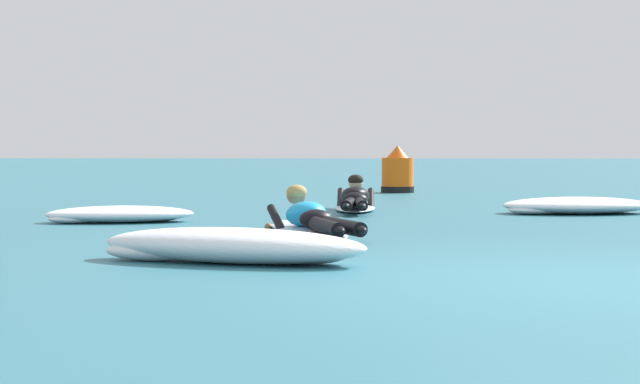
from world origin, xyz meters
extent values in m
plane|color=#2D6B7A|center=(0.00, 10.00, 0.00)|extent=(120.00, 120.00, 0.00)
ellipsoid|color=silver|center=(-2.15, 3.74, 0.04)|extent=(1.24, 2.19, 0.07)
ellipsoid|color=silver|center=(-2.50, 4.70, 0.05)|extent=(0.25, 0.25, 0.06)
ellipsoid|color=#1E9EDB|center=(-2.17, 3.79, 0.20)|extent=(0.59, 0.72, 0.34)
ellipsoid|color=black|center=(-2.05, 3.45, 0.17)|extent=(0.42, 0.38, 0.20)
cylinder|color=black|center=(-1.91, 2.85, 0.14)|extent=(0.39, 0.91, 0.14)
ellipsoid|color=black|center=(-1.78, 2.42, 0.14)|extent=(0.17, 0.24, 0.08)
cylinder|color=black|center=(-1.76, 2.91, 0.14)|extent=(0.49, 0.89, 0.14)
ellipsoid|color=black|center=(-1.59, 2.49, 0.14)|extent=(0.17, 0.24, 0.08)
cylinder|color=black|center=(-2.50, 4.04, 0.12)|extent=(0.27, 0.54, 0.32)
sphere|color=#8C6647|center=(-2.62, 4.37, 0.02)|extent=(0.09, 0.09, 0.09)
cylinder|color=black|center=(-2.08, 4.17, 0.12)|extent=(0.27, 0.54, 0.32)
sphere|color=#8C6647|center=(-2.19, 4.49, 0.02)|extent=(0.09, 0.09, 0.09)
sphere|color=#8C6647|center=(-2.30, 4.13, 0.38)|extent=(0.21, 0.21, 0.21)
ellipsoid|color=#AD894C|center=(-2.29, 4.11, 0.41)|extent=(0.28, 0.26, 0.16)
ellipsoid|color=silver|center=(-1.76, 7.84, 0.04)|extent=(0.58, 1.91, 0.07)
ellipsoid|color=silver|center=(-1.77, 8.74, 0.05)|extent=(0.20, 0.20, 0.06)
ellipsoid|color=black|center=(-1.76, 7.89, 0.20)|extent=(0.41, 0.72, 0.35)
ellipsoid|color=black|center=(-1.75, 7.48, 0.17)|extent=(0.34, 0.28, 0.20)
cylinder|color=black|center=(-1.83, 6.89, 0.14)|extent=(0.18, 0.87, 0.14)
ellipsoid|color=black|center=(-1.84, 6.46, 0.14)|extent=(0.10, 0.22, 0.08)
cylinder|color=black|center=(-1.67, 6.90, 0.14)|extent=(0.20, 0.87, 0.14)
ellipsoid|color=black|center=(-1.64, 6.46, 0.14)|extent=(0.10, 0.22, 0.08)
cylinder|color=black|center=(-1.99, 8.28, 0.12)|extent=(0.10, 0.61, 0.35)
sphere|color=tan|center=(-1.99, 8.67, 0.02)|extent=(0.09, 0.09, 0.09)
cylinder|color=black|center=(-1.54, 8.27, 0.12)|extent=(0.10, 0.61, 0.35)
sphere|color=tan|center=(-1.55, 8.64, 0.02)|extent=(0.09, 0.09, 0.09)
sphere|color=tan|center=(-1.77, 8.31, 0.38)|extent=(0.21, 0.21, 0.21)
ellipsoid|color=black|center=(-1.77, 8.29, 0.41)|extent=(0.22, 0.20, 0.16)
ellipsoid|color=white|center=(1.21, 7.30, 0.11)|extent=(2.11, 1.32, 0.22)
ellipsoid|color=white|center=(1.68, 7.52, 0.08)|extent=(0.78, 0.63, 0.16)
ellipsoid|color=white|center=(0.63, 7.12, 0.06)|extent=(0.82, 0.68, 0.12)
ellipsoid|color=white|center=(-2.54, 0.92, 0.14)|extent=(2.28, 1.27, 0.27)
ellipsoid|color=white|center=(-1.99, 0.86, 0.10)|extent=(0.84, 0.50, 0.19)
ellipsoid|color=white|center=(-3.19, 1.04, 0.08)|extent=(0.83, 0.47, 0.15)
ellipsoid|color=white|center=(-4.48, 5.31, 0.10)|extent=(1.87, 1.16, 0.20)
ellipsoid|color=white|center=(-4.08, 5.53, 0.07)|extent=(0.67, 0.46, 0.14)
ellipsoid|color=white|center=(-4.96, 5.12, 0.05)|extent=(0.71, 0.56, 0.11)
cylinder|color=#EA5B0F|center=(-1.08, 13.76, 0.34)|extent=(0.61, 0.61, 0.67)
cone|color=#EA5B0F|center=(-1.08, 13.76, 0.79)|extent=(0.43, 0.43, 0.24)
cylinder|color=black|center=(-1.08, 13.76, 0.06)|extent=(0.64, 0.64, 0.12)
camera|label=1|loc=(-1.40, -7.46, 0.90)|focal=61.64mm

